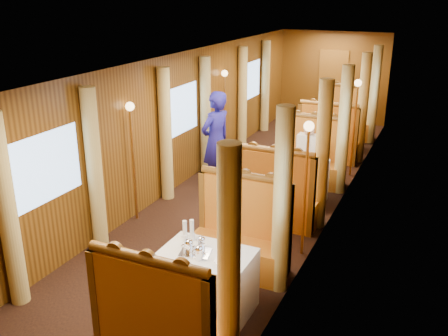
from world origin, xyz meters
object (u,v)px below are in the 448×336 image
Objects in this scene: banquette_near_aft at (240,240)px; teapot_left at (189,248)px; banquette_far_aft at (347,121)px; banquette_mid_aft at (310,162)px; teapot_back at (201,244)px; banquette_far_fwd at (328,142)px; steward at (216,141)px; banquette_near_fwd at (160,329)px; tea_tray at (195,253)px; rose_vase_mid at (298,152)px; rose_vase_far at (341,110)px; banquette_mid_fwd at (276,200)px; table_far at (338,133)px; fruit_plate at (224,260)px; passenger at (308,150)px; table_near at (206,282)px; table_mid at (295,182)px; teapot_right at (199,254)px.

teapot_left is (-0.18, -1.09, 0.39)m from banquette_near_aft.
teapot_left is at bearing -91.26° from banquette_far_aft.
banquette_mid_aft is 4.46m from teapot_back.
banquette_mid_aft is 1.00× the size of banquette_far_fwd.
banquette_near_fwd is at bearing 37.33° from steward.
banquette_near_fwd and banquette_far_aft have the same top height.
teapot_back is (0.01, 0.13, 0.05)m from tea_tray.
rose_vase_far is (0.01, 3.45, 0.00)m from rose_vase_mid.
banquette_mid_fwd and banquette_mid_aft have the same top height.
teapot_left is at bearing -91.68° from banquette_far_fwd.
table_far is 2.92× the size of rose_vase_mid.
steward is at bearing 121.72° from banquette_near_aft.
fruit_plate is (0.27, -1.11, 0.35)m from banquette_near_aft.
banquette_mid_aft is (0.00, 3.50, 0.00)m from banquette_near_aft.
banquette_near_aft is 0.72× the size of steward.
rose_vase_far is 0.47× the size of passenger.
banquette_far_aft is 4.53m from rose_vase_mid.
passenger reaches higher than teapot_back.
rose_vase_far is at bearing 89.36° from passenger.
banquette_mid_aft reaches higher than passenger.
banquette_near_aft is at bearing -90.00° from banquette_far_fwd.
banquette_mid_fwd is at bearing -90.00° from table_far.
rose_vase_far is (0.03, 5.95, 0.50)m from banquette_near_aft.
table_far is at bearing 130.12° from rose_vase_far.
table_near is 1.00× the size of table_mid.
passenger is (-0.00, 4.27, 0.37)m from table_near.
fruit_plate reaches higher than table_near.
banquette_mid_aft is 1.28× the size of table_far.
banquette_near_fwd is 2.03m from banquette_near_aft.
banquette_mid_aft is at bearing 90.00° from table_mid.
banquette_mid_fwd is 3.94× the size of tea_tray.
banquette_near_aft is 1.00× the size of banquette_far_aft.
banquette_far_aft is 3.72× the size of rose_vase_far.
passenger reaches higher than rose_vase_far.
teapot_right is at bearing -90.31° from rose_vase_far.
table_near is 6.54× the size of teapot_right.
banquette_far_aft is 8.12m from fruit_plate.
teapot_right reaches higher than table_near.
banquette_far_aft reaches higher than passenger.
passenger is (-0.00, -3.74, 0.32)m from banquette_far_aft.
tea_tray is 3.57m from rose_vase_mid.
table_near is at bearing -90.00° from table_mid.
table_far is at bearing 90.00° from banquette_mid_fwd.
table_mid is at bearing 90.00° from table_near.
banquette_near_aft is 1.17m from teapot_left.
banquette_mid_fwd is 5.53m from banquette_far_aft.
banquette_far_fwd is 5.92m from teapot_back.
rose_vase_mid is (0.02, 2.50, 0.50)m from banquette_near_aft.
table_mid is at bearing -90.00° from passenger.
teapot_right is (-0.01, -8.17, 0.39)m from banquette_far_aft.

